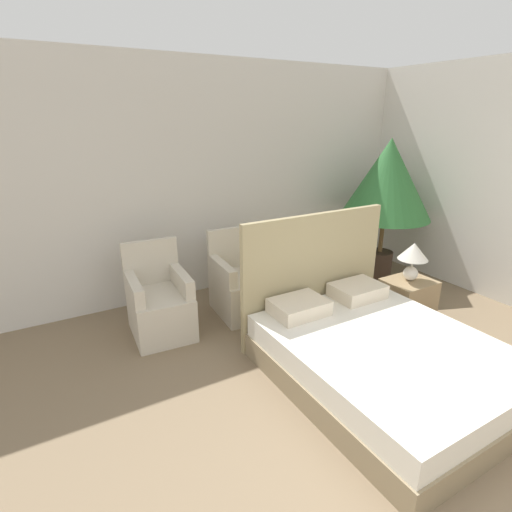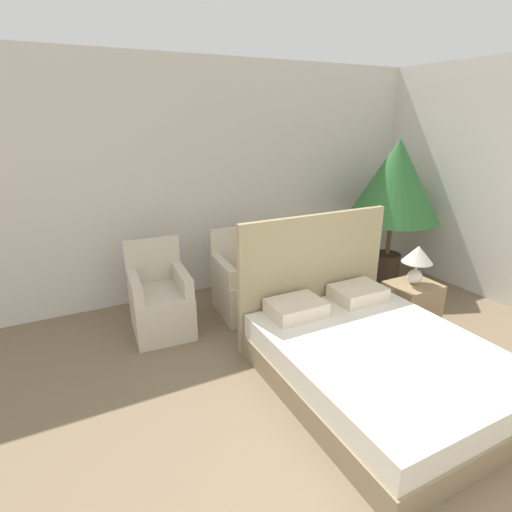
{
  "view_description": "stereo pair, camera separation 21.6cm",
  "coord_description": "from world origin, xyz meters",
  "px_view_note": "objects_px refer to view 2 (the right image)",
  "views": [
    {
      "loc": [
        -2.03,
        -0.75,
        2.24
      ],
      "look_at": [
        -0.05,
        2.68,
        0.84
      ],
      "focal_mm": 28.0,
      "sensor_mm": 36.0,
      "label": 1
    },
    {
      "loc": [
        -1.84,
        -0.86,
        2.24
      ],
      "look_at": [
        -0.05,
        2.68,
        0.84
      ],
      "focal_mm": 28.0,
      "sensor_mm": 36.0,
      "label": 2
    }
  ],
  "objects_px": {
    "potted_palm": "(395,183)",
    "armchair_near_window_left": "(161,305)",
    "armchair_near_window_right": "(244,288)",
    "table_lamp": "(417,258)",
    "nightstand": "(411,302)",
    "bed": "(372,355)"
  },
  "relations": [
    {
      "from": "armchair_near_window_left",
      "to": "potted_palm",
      "type": "relative_size",
      "value": 0.49
    },
    {
      "from": "bed",
      "to": "potted_palm",
      "type": "relative_size",
      "value": 1.06
    },
    {
      "from": "bed",
      "to": "armchair_near_window_right",
      "type": "xyz_separation_m",
      "value": [
        -0.42,
        1.73,
        0.04
      ]
    },
    {
      "from": "bed",
      "to": "nightstand",
      "type": "bearing_deg",
      "value": 29.05
    },
    {
      "from": "armchair_near_window_left",
      "to": "nightstand",
      "type": "height_order",
      "value": "armchair_near_window_left"
    },
    {
      "from": "armchair_near_window_left",
      "to": "potted_palm",
      "type": "bearing_deg",
      "value": 3.41
    },
    {
      "from": "table_lamp",
      "to": "nightstand",
      "type": "bearing_deg",
      "value": -131.13
    },
    {
      "from": "armchair_near_window_right",
      "to": "potted_palm",
      "type": "relative_size",
      "value": 0.49
    },
    {
      "from": "armchair_near_window_left",
      "to": "table_lamp",
      "type": "distance_m",
      "value": 2.85
    },
    {
      "from": "bed",
      "to": "armchair_near_window_left",
      "type": "bearing_deg",
      "value": 129.3
    },
    {
      "from": "bed",
      "to": "table_lamp",
      "type": "height_order",
      "value": "bed"
    },
    {
      "from": "potted_palm",
      "to": "table_lamp",
      "type": "height_order",
      "value": "potted_palm"
    },
    {
      "from": "armchair_near_window_right",
      "to": "potted_palm",
      "type": "xyz_separation_m",
      "value": [
        2.23,
        -0.02,
        1.08
      ]
    },
    {
      "from": "armchair_near_window_right",
      "to": "potted_palm",
      "type": "bearing_deg",
      "value": 3.17
    },
    {
      "from": "armchair_near_window_left",
      "to": "potted_palm",
      "type": "xyz_separation_m",
      "value": [
        3.22,
        -0.02,
        1.08
      ]
    },
    {
      "from": "armchair_near_window_right",
      "to": "nightstand",
      "type": "height_order",
      "value": "armchair_near_window_right"
    },
    {
      "from": "bed",
      "to": "armchair_near_window_right",
      "type": "height_order",
      "value": "bed"
    },
    {
      "from": "potted_palm",
      "to": "armchair_near_window_left",
      "type": "bearing_deg",
      "value": 179.56
    },
    {
      "from": "armchair_near_window_left",
      "to": "nightstand",
      "type": "distance_m",
      "value": 2.81
    },
    {
      "from": "bed",
      "to": "armchair_near_window_left",
      "type": "height_order",
      "value": "bed"
    },
    {
      "from": "bed",
      "to": "armchair_near_window_right",
      "type": "bearing_deg",
      "value": 103.78
    },
    {
      "from": "armchair_near_window_right",
      "to": "table_lamp",
      "type": "xyz_separation_m",
      "value": [
        1.62,
        -1.06,
        0.45
      ]
    }
  ]
}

